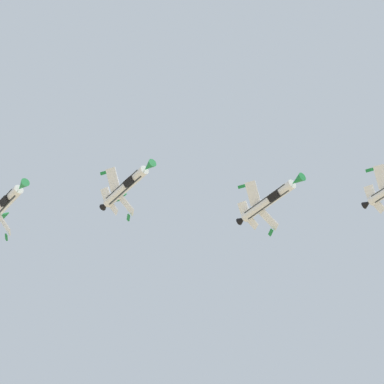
{
  "coord_description": "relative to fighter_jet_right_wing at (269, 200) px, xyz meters",
  "views": [
    {
      "loc": [
        -3.3,
        0.15,
        1.94
      ],
      "look_at": [
        -24.03,
        93.61,
        77.87
      ],
      "focal_mm": 66.12,
      "sensor_mm": 36.0,
      "label": 1
    }
  ],
  "objects": [
    {
      "name": "fighter_jet_right_wing",
      "position": [
        0.0,
        0.0,
        0.0
      ],
      "size": [
        13.16,
        11.73,
        7.84
      ],
      "rotation": [
        0.0,
        -0.88,
        4.02
      ],
      "color": "silver"
    },
    {
      "name": "fighter_jet_left_outer",
      "position": [
        -24.56,
        -3.66,
        4.52
      ],
      "size": [
        13.16,
        11.79,
        8.08
      ],
      "rotation": [
        0.0,
        -0.92,
        4.02
      ],
      "color": "silver"
    },
    {
      "name": "fighter_jet_right_outer",
      "position": [
        -45.25,
        -7.78,
        0.62
      ],
      "size": [
        13.16,
        11.82,
        8.24
      ],
      "rotation": [
        0.0,
        -0.95,
        4.02
      ],
      "color": "silver"
    }
  ]
}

